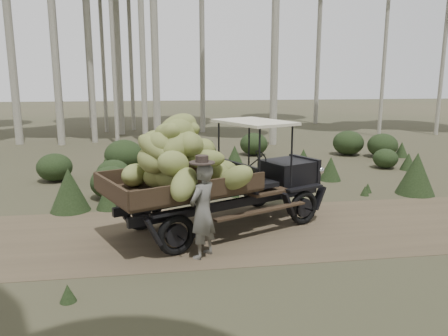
{
  "coord_description": "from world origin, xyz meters",
  "views": [
    {
      "loc": [
        -3.17,
        -9.57,
        3.54
      ],
      "look_at": [
        -1.69,
        0.34,
        1.46
      ],
      "focal_mm": 35.0,
      "sensor_mm": 36.0,
      "label": 1
    }
  ],
  "objects": [
    {
      "name": "ground",
      "position": [
        0.0,
        0.0,
        0.0
      ],
      "size": [
        120.0,
        120.0,
        0.0
      ],
      "primitive_type": "plane",
      "color": "#473D2B",
      "rests_on": "ground"
    },
    {
      "name": "dirt_track",
      "position": [
        0.0,
        0.0,
        0.0
      ],
      "size": [
        70.0,
        4.0,
        0.01
      ],
      "primitive_type": "cube",
      "color": "brown",
      "rests_on": "ground"
    },
    {
      "name": "banana_truck",
      "position": [
        -2.34,
        -0.02,
        1.67
      ],
      "size": [
        5.68,
        3.98,
        2.9
      ],
      "rotation": [
        0.0,
        0.0,
        0.43
      ],
      "color": "black",
      "rests_on": "ground"
    },
    {
      "name": "farmer",
      "position": [
        -2.38,
        -1.36,
        0.98
      ],
      "size": [
        0.8,
        0.82,
        2.07
      ],
      "rotation": [
        0.0,
        0.0,
        4.0
      ],
      "color": "#5D5B55",
      "rests_on": "ground"
    },
    {
      "name": "undergrowth",
      "position": [
        -0.11,
        2.45,
        0.53
      ],
      "size": [
        23.6,
        24.49,
        1.39
      ],
      "color": "#233319",
      "rests_on": "ground"
    }
  ]
}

